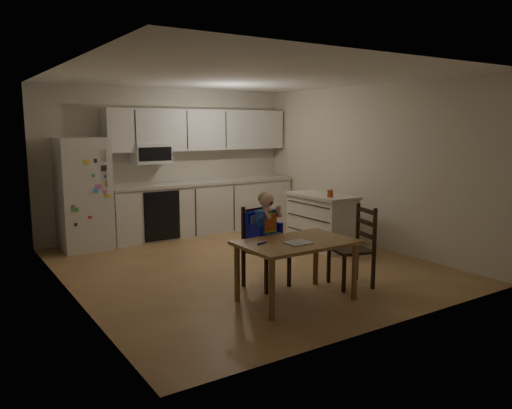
{
  "coord_description": "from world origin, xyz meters",
  "views": [
    {
      "loc": [
        -3.45,
        -5.57,
        1.88
      ],
      "look_at": [
        -0.38,
        -0.86,
        0.99
      ],
      "focal_mm": 35.0,
      "sensor_mm": 36.0,
      "label": 1
    }
  ],
  "objects_px": {
    "refrigerator": "(83,194)",
    "chair_booster": "(264,230)",
    "dining_table": "(296,249)",
    "chair_side": "(358,241)",
    "kitchen_island": "(321,221)",
    "red_cup": "(330,193)"
  },
  "relations": [
    {
      "from": "dining_table",
      "to": "kitchen_island",
      "type": "bearing_deg",
      "value": 43.19
    },
    {
      "from": "chair_booster",
      "to": "chair_side",
      "type": "relative_size",
      "value": 1.18
    },
    {
      "from": "chair_booster",
      "to": "chair_side",
      "type": "height_order",
      "value": "chair_booster"
    },
    {
      "from": "refrigerator",
      "to": "kitchen_island",
      "type": "relative_size",
      "value": 1.5
    },
    {
      "from": "chair_booster",
      "to": "dining_table",
      "type": "bearing_deg",
      "value": -99.99
    },
    {
      "from": "dining_table",
      "to": "chair_booster",
      "type": "distance_m",
      "value": 0.62
    },
    {
      "from": "kitchen_island",
      "to": "refrigerator",
      "type": "bearing_deg",
      "value": 147.98
    },
    {
      "from": "dining_table",
      "to": "chair_booster",
      "type": "xyz_separation_m",
      "value": [
        -0.01,
        0.62,
        0.1
      ]
    },
    {
      "from": "refrigerator",
      "to": "chair_booster",
      "type": "xyz_separation_m",
      "value": [
        1.29,
        -3.0,
        -0.18
      ]
    },
    {
      "from": "refrigerator",
      "to": "chair_booster",
      "type": "distance_m",
      "value": 3.27
    },
    {
      "from": "kitchen_island",
      "to": "dining_table",
      "type": "xyz_separation_m",
      "value": [
        -1.79,
        -1.68,
        0.15
      ]
    },
    {
      "from": "refrigerator",
      "to": "red_cup",
      "type": "xyz_separation_m",
      "value": [
        2.98,
        -2.24,
        0.04
      ]
    },
    {
      "from": "kitchen_island",
      "to": "chair_booster",
      "type": "height_order",
      "value": "chair_booster"
    },
    {
      "from": "refrigerator",
      "to": "chair_side",
      "type": "relative_size",
      "value": 1.79
    },
    {
      "from": "chair_booster",
      "to": "chair_side",
      "type": "xyz_separation_m",
      "value": [
        0.95,
        -0.59,
        -0.14
      ]
    },
    {
      "from": "refrigerator",
      "to": "kitchen_island",
      "type": "xyz_separation_m",
      "value": [
        3.09,
        -1.93,
        -0.43
      ]
    },
    {
      "from": "dining_table",
      "to": "chair_booster",
      "type": "height_order",
      "value": "chair_booster"
    },
    {
      "from": "refrigerator",
      "to": "dining_table",
      "type": "height_order",
      "value": "refrigerator"
    },
    {
      "from": "kitchen_island",
      "to": "red_cup",
      "type": "bearing_deg",
      "value": -108.92
    },
    {
      "from": "refrigerator",
      "to": "chair_booster",
      "type": "bearing_deg",
      "value": -66.77
    },
    {
      "from": "refrigerator",
      "to": "chair_side",
      "type": "distance_m",
      "value": 4.24
    },
    {
      "from": "refrigerator",
      "to": "chair_side",
      "type": "bearing_deg",
      "value": -58.05
    }
  ]
}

